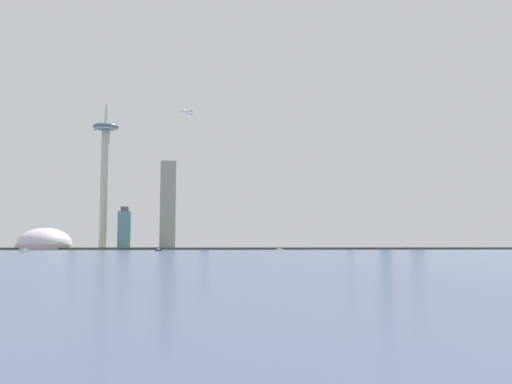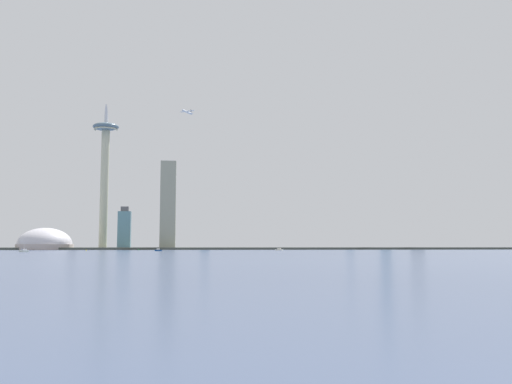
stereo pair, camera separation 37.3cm
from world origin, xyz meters
name	(u,v)px [view 1 (the left image)]	position (x,y,z in m)	size (l,w,h in m)	color
ground_plane	(319,254)	(0.00, 0.00, 0.00)	(6000.00, 6000.00, 0.00)	#425271
waterfront_pier	(260,248)	(0.00, 473.97, 1.95)	(970.27, 64.69, 3.90)	#474D43
observation_tower	(105,157)	(-283.14, 506.92, 168.67)	(47.64, 47.64, 329.96)	beige
stadium_dome	(45,245)	(-376.12, 477.10, 8.87)	(95.55, 95.55, 56.36)	#C0B1A8
skyscraper_0	(168,205)	(-165.53, 470.45, 78.87)	(27.33, 14.22, 157.73)	gray
skyscraper_1	(205,233)	(-98.89, 540.22, 31.28)	(17.48, 17.60, 62.56)	slate
skyscraper_2	(350,227)	(186.52, 543.93, 43.35)	(14.52, 13.72, 86.70)	silver
skyscraper_3	(166,213)	(-170.85, 508.73, 66.07)	(16.16, 18.33, 132.15)	#9D8F9D
skyscraper_4	(72,233)	(-345.95, 544.58, 30.02)	(14.75, 13.88, 63.63)	#65645E
skyscraper_5	(417,224)	(303.70, 494.31, 47.96)	(22.53, 13.89, 95.92)	gray
skyscraper_6	(124,230)	(-242.68, 486.04, 35.69)	(22.63, 14.02, 76.62)	#5B8B96
skyscraper_7	(385,206)	(254.97, 533.25, 85.14)	(17.53, 15.57, 175.95)	#658F9F
boat_0	(279,250)	(11.52, 323.91, 1.34)	(12.45, 10.44, 3.71)	white
boat_1	(158,250)	(-165.87, 247.14, 1.42)	(9.52, 5.08, 3.90)	navy
boat_2	(24,251)	(-317.28, 170.08, 1.50)	(14.68, 17.97, 9.08)	white
channel_buoy_0	(139,250)	(-203.55, 359.38, 1.20)	(1.39, 1.39, 2.40)	green
channel_buoy_1	(86,250)	(-261.96, 252.92, 1.46)	(1.33, 1.33, 2.92)	yellow
airplane	(187,112)	(-132.35, 387.92, 228.40)	(24.40, 26.71, 8.13)	silver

